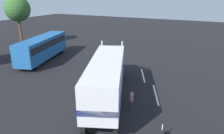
{
  "coord_description": "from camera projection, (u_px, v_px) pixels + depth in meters",
  "views": [
    {
      "loc": [
        -22.2,
        -10.68,
        9.37
      ],
      "look_at": [
        -2.38,
        -0.83,
        1.6
      ],
      "focal_mm": 33.77,
      "sensor_mm": 36.0,
      "label": 1
    }
  ],
  "objects": [
    {
      "name": "person_bystander",
      "position": [
        132.0,
        100.0,
        17.68
      ],
      "size": [
        0.44,
        0.47,
        1.63
      ],
      "color": "#2D3347",
      "rests_on": "ground_plane"
    },
    {
      "name": "lane_stripe_mid",
      "position": [
        156.0,
        94.0,
        20.62
      ],
      "size": [
        4.14,
        1.8,
        0.01
      ],
      "primitive_type": "cube",
      "rotation": [
        0.0,
        0.0,
        0.38
      ],
      "color": "silver",
      "rests_on": "ground_plane"
    },
    {
      "name": "tree_center",
      "position": [
        17.0,
        9.0,
        37.78
      ],
      "size": [
        4.54,
        4.54,
        8.99
      ],
      "color": "brown",
      "rests_on": "ground_plane"
    },
    {
      "name": "lane_stripe_near",
      "position": [
        143.0,
        75.0,
        25.45
      ],
      "size": [
        4.09,
        1.91,
        0.01
      ],
      "primitive_type": "cube",
      "rotation": [
        0.0,
        0.0,
        0.41
      ],
      "color": "silver",
      "rests_on": "ground_plane"
    },
    {
      "name": "semi_truck",
      "position": [
        108.0,
        74.0,
        18.86
      ],
      "size": [
        14.06,
        7.61,
        4.5
      ],
      "color": "#193399",
      "rests_on": "ground_plane"
    },
    {
      "name": "parked_bus",
      "position": [
        43.0,
        46.0,
        30.56
      ],
      "size": [
        11.28,
        5.42,
        3.4
      ],
      "color": "#1E5999",
      "rests_on": "ground_plane"
    },
    {
      "name": "ground_plane",
      "position": [
        115.0,
        72.0,
        26.35
      ],
      "size": [
        120.0,
        120.0,
        0.0
      ],
      "primitive_type": "plane",
      "color": "black"
    }
  ]
}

